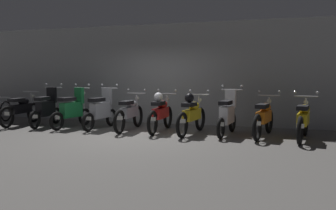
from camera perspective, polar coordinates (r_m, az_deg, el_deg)
The scene contains 12 objects.
ground_plane at distance 8.82m, azimuth -5.73°, elevation -5.12°, with size 80.00×80.00×0.00m, color #565451.
back_wall at distance 11.08m, azimuth -0.68°, elevation 5.16°, with size 16.16×0.30×3.16m, color gray.
motorbike_slot_0 at distance 11.55m, azimuth -23.23°, elevation -0.66°, with size 0.56×1.95×1.03m.
motorbike_slot_1 at distance 11.01m, azimuth -19.55°, elevation -0.60°, with size 0.59×1.68×1.29m.
motorbike_slot_2 at distance 10.46m, azimuth -15.62°, elevation -0.78°, with size 0.58×1.67×1.29m.
motorbike_slot_3 at distance 10.07m, azimuth -11.06°, elevation -0.90°, with size 0.59×1.68×1.29m.
motorbike_slot_4 at distance 9.66m, azimuth -6.41°, elevation -1.30°, with size 0.59×1.95×1.15m.
motorbike_slot_5 at distance 9.38m, azimuth -1.21°, elevation -1.24°, with size 0.59×1.95×1.15m.
motorbike_slot_6 at distance 8.99m, azimuth 4.00°, elevation -1.52°, with size 0.58×1.94×1.15m.
motorbike_slot_7 at distance 8.94m, azimuth 9.85°, elevation -1.62°, with size 0.59×1.68×1.29m.
motorbike_slot_8 at distance 8.88m, azimuth 15.66°, elevation -2.01°, with size 0.63×1.93×1.15m.
motorbike_slot_9 at distance 8.76m, azimuth 21.57°, elevation -2.26°, with size 0.59×1.94×1.15m.
Camera 1 is at (3.37, -8.01, 1.54)m, focal length 36.66 mm.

